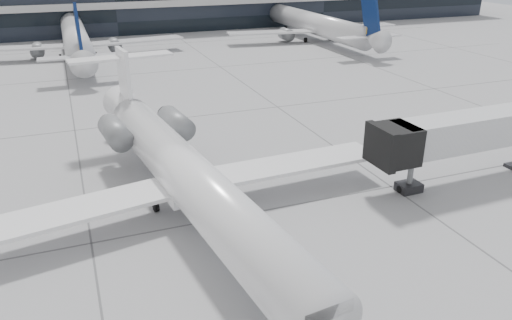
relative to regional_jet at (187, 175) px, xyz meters
name	(u,v)px	position (x,y,z in m)	size (l,w,h in m)	color
ground	(257,212)	(4.05, -1.29, -2.71)	(220.00, 220.00, 0.00)	gray
terminal	(109,2)	(4.05, 80.71, 2.29)	(170.00, 22.00, 10.00)	black
bg_jet_center	(78,56)	(-3.95, 53.71, -2.71)	(32.00, 40.00, 9.60)	silver
bg_jet_right	(313,40)	(36.05, 53.71, -2.71)	(32.00, 40.00, 9.60)	silver
regional_jet	(187,175)	(0.00, 0.00, 0.00)	(27.51, 34.34, 7.93)	white
jet_bridge	(482,129)	(20.44, -2.16, 0.98)	(15.72, 3.49, 5.06)	#B2B4B7
traffic_cone	(173,155)	(0.98, 9.11, -2.43)	(0.52, 0.52, 0.59)	#F7500D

